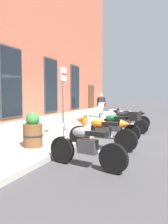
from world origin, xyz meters
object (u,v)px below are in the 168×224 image
motorcycle_green_touring (117,124)px  barrel_planter (33,132)px  motorcycle_grey_naked (85,147)px  motorcycle_black_naked (124,122)px  motorcycle_orange_sport (99,131)px  motorcycle_black_sport (127,117)px  pedestrian_dark_jacket (101,104)px  parking_sign (63,92)px

motorcycle_green_touring → barrel_planter: size_ratio=1.99×
motorcycle_grey_naked → motorcycle_black_naked: (5.13, 0.13, -0.00)m
motorcycle_grey_naked → motorcycle_black_naked: 5.14m
motorcycle_orange_sport → motorcycle_black_sport: 4.76m
pedestrian_dark_jacket → motorcycle_orange_sport: bearing=-163.8°
parking_sign → motorcycle_green_touring: bearing=-56.8°
motorcycle_green_touring → motorcycle_black_naked: 1.67m
motorcycle_black_naked → motorcycle_green_touring: bearing=-177.4°
pedestrian_dark_jacket → barrel_planter: size_ratio=1.55×
motorcycle_green_touring → motorcycle_black_naked: motorcycle_green_touring is taller
pedestrian_dark_jacket → parking_sign: 7.26m
barrel_planter → motorcycle_black_sport: bearing=-16.4°
motorcycle_orange_sport → motorcycle_green_touring: size_ratio=1.09×
motorcycle_grey_naked → barrel_planter: barrel_planter is taller
motorcycle_grey_naked → motorcycle_black_sport: 6.61m
motorcycle_orange_sport → motorcycle_green_touring: motorcycle_green_touring is taller
motorcycle_grey_naked → motorcycle_black_sport: bearing=2.4°
motorcycle_black_sport → pedestrian_dark_jacket: (2.96, 2.20, 0.48)m
motorcycle_green_touring → motorcycle_black_naked: size_ratio=0.96×
motorcycle_black_sport → barrel_planter: bearing=163.6°
motorcycle_grey_naked → motorcycle_orange_sport: motorcycle_orange_sport is taller
parking_sign → barrel_planter: bearing=170.3°
motorcycle_green_touring → barrel_planter: bearing=143.6°
parking_sign → barrel_planter: parking_sign is taller
motorcycle_green_touring → pedestrian_dark_jacket: bearing=21.7°
motorcycle_green_touring → barrel_planter: (-2.60, 1.91, 0.02)m
motorcycle_grey_naked → pedestrian_dark_jacket: 9.89m
motorcycle_black_sport → parking_sign: 4.61m
pedestrian_dark_jacket → parking_sign: size_ratio=0.64×
motorcycle_black_naked → barrel_planter: 4.65m
motorcycle_black_naked → barrel_planter: bearing=156.7°
motorcycle_grey_naked → pedestrian_dark_jacket: pedestrian_dark_jacket is taller
motorcycle_orange_sport → motorcycle_green_touring: bearing=-6.6°
motorcycle_grey_naked → motorcycle_orange_sport: size_ratio=0.91×
motorcycle_orange_sport → motorcycle_black_naked: motorcycle_orange_sport is taller
motorcycle_grey_naked → motorcycle_orange_sport: 1.86m
motorcycle_black_sport → barrel_planter: barrel_planter is taller
motorcycle_orange_sport → motorcycle_black_sport: motorcycle_orange_sport is taller
motorcycle_grey_naked → motorcycle_green_touring: 3.46m
motorcycle_grey_naked → motorcycle_orange_sport: bearing=7.6°
motorcycle_grey_naked → motorcycle_black_naked: size_ratio=0.96×
motorcycle_black_sport → parking_sign: (-4.22, 1.43, 1.20)m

